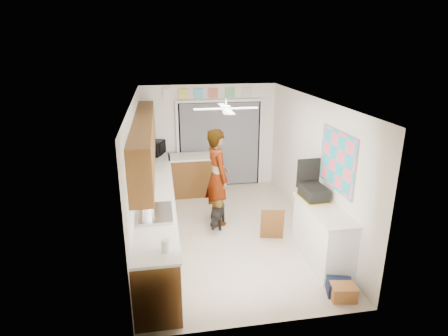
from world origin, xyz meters
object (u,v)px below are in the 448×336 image
man (217,177)px  cardboard_box (343,292)px  microwave (154,148)px  suitcase (314,192)px  paper_towel_roll (148,216)px  soap_bottle (149,200)px  dog (218,216)px  navy_crate (340,287)px

man → cardboard_box: bearing=-163.1°
microwave → suitcase: bearing=-119.4°
paper_towel_roll → cardboard_box: 2.96m
soap_bottle → dog: 1.85m
soap_bottle → cardboard_box: size_ratio=0.97×
microwave → soap_bottle: 3.06m
paper_towel_roll → navy_crate: (2.65, -0.81, -0.96)m
microwave → man: 2.15m
navy_crate → dog: bearing=120.8°
navy_crate → soap_bottle: bearing=154.0°
soap_bottle → cardboard_box: bearing=-27.9°
man → dog: bearing=162.7°
suitcase → man: bearing=134.3°
dog → soap_bottle: bearing=-118.2°
suitcase → soap_bottle: bearing=176.1°
paper_towel_roll → man: man is taller
paper_towel_roll → dog: bearing=50.7°
suitcase → dog: bearing=140.3°
suitcase → navy_crate: (-0.07, -1.29, -0.94)m
soap_bottle → navy_crate: size_ratio=0.97×
navy_crate → man: man is taller
suitcase → navy_crate: bearing=-97.1°
cardboard_box → soap_bottle: bearing=152.1°
paper_towel_roll → microwave: bearing=88.8°
dog → cardboard_box: bearing=-39.0°
cardboard_box → man: 3.12m
suitcase → dog: size_ratio=0.84×
cardboard_box → navy_crate: cardboard_box is taller
suitcase → dog: 1.98m
microwave → soap_bottle: soap_bottle is taller
man → microwave: bearing=24.2°
suitcase → cardboard_box: size_ratio=1.43×
navy_crate → microwave: bearing=120.7°
microwave → soap_bottle: bearing=-161.4°
paper_towel_roll → suitcase: 2.76m
microwave → soap_bottle: (-0.06, -3.06, 0.01)m
dog → paper_towel_roll: bearing=-108.0°
cardboard_box → dog: size_ratio=0.59×
paper_towel_roll → cardboard_box: paper_towel_roll is taller
man → soap_bottle: bearing=125.2°
microwave → navy_crate: size_ratio=1.61×
cardboard_box → man: man is taller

